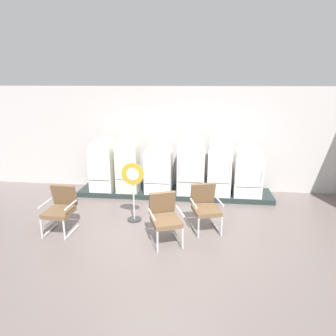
# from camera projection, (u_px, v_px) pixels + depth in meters

# --- Properties ---
(ground) EXTENTS (12.00, 10.00, 0.05)m
(ground) POSITION_uv_depth(u_px,v_px,m) (160.00, 254.00, 5.65)
(ground) COLOR #6B5F5B
(back_wall) EXTENTS (11.76, 0.12, 2.95)m
(back_wall) POSITION_uv_depth(u_px,v_px,m) (177.00, 139.00, 8.73)
(back_wall) COLOR beige
(back_wall) RESTS_ON ground
(display_plinth) EXTENTS (5.31, 0.95, 0.13)m
(display_plinth) POSITION_uv_depth(u_px,v_px,m) (174.00, 193.00, 8.52)
(display_plinth) COLOR #253130
(display_plinth) RESTS_ON ground
(refrigerator_0) EXTENTS (0.62, 0.66, 1.44)m
(refrigerator_0) POSITION_uv_depth(u_px,v_px,m) (102.00, 163.00, 8.39)
(refrigerator_0) COLOR silver
(refrigerator_0) RESTS_ON display_plinth
(refrigerator_1) EXTENTS (0.58, 0.61, 1.56)m
(refrigerator_1) POSITION_uv_depth(u_px,v_px,m) (128.00, 162.00, 8.27)
(refrigerator_1) COLOR silver
(refrigerator_1) RESTS_ON display_plinth
(refrigerator_2) EXTENTS (0.72, 0.73, 1.39)m
(refrigerator_2) POSITION_uv_depth(u_px,v_px,m) (159.00, 166.00, 8.26)
(refrigerator_2) COLOR white
(refrigerator_2) RESTS_ON display_plinth
(refrigerator_3) EXTENTS (0.72, 0.65, 1.61)m
(refrigerator_3) POSITION_uv_depth(u_px,v_px,m) (191.00, 163.00, 8.10)
(refrigerator_3) COLOR silver
(refrigerator_3) RESTS_ON display_plinth
(refrigerator_4) EXTENTS (0.61, 0.67, 1.55)m
(refrigerator_4) POSITION_uv_depth(u_px,v_px,m) (219.00, 164.00, 8.04)
(refrigerator_4) COLOR white
(refrigerator_4) RESTS_ON display_plinth
(refrigerator_5) EXTENTS (0.71, 0.66, 1.37)m
(refrigerator_5) POSITION_uv_depth(u_px,v_px,m) (248.00, 169.00, 7.98)
(refrigerator_5) COLOR white
(refrigerator_5) RESTS_ON display_plinth
(armchair_left) EXTENTS (0.62, 0.71, 0.97)m
(armchair_left) POSITION_uv_depth(u_px,v_px,m) (61.00, 207.00, 6.37)
(armchair_left) COLOR silver
(armchair_left) RESTS_ON ground
(armchair_right) EXTENTS (0.72, 0.81, 0.97)m
(armchair_right) POSITION_uv_depth(u_px,v_px,m) (205.00, 205.00, 6.46)
(armchair_right) COLOR silver
(armchair_right) RESTS_ON ground
(armchair_center) EXTENTS (0.76, 0.84, 0.97)m
(armchair_center) POSITION_uv_depth(u_px,v_px,m) (165.00, 216.00, 5.95)
(armchair_center) COLOR silver
(armchair_center) RESTS_ON ground
(sign_stand) EXTENTS (0.50, 0.32, 1.37)m
(sign_stand) POSITION_uv_depth(u_px,v_px,m) (133.00, 192.00, 6.79)
(sign_stand) COLOR #2D2D30
(sign_stand) RESTS_ON ground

